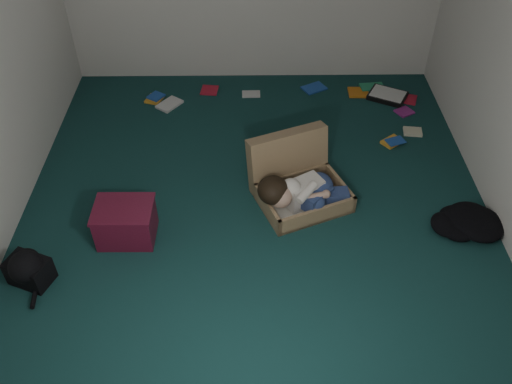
{
  "coord_description": "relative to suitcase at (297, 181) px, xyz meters",
  "views": [
    {
      "loc": [
        -0.04,
        -3.33,
        3.27
      ],
      "look_at": [
        0.0,
        -0.15,
        0.35
      ],
      "focal_mm": 38.0,
      "sensor_mm": 36.0,
      "label": 1
    }
  ],
  "objects": [
    {
      "name": "wall_front",
      "position": [
        -0.36,
        -2.45,
        1.14
      ],
      "size": [
        4.5,
        0.0,
        4.5
      ],
      "primitive_type": "plane",
      "rotation": [
        -1.57,
        0.0,
        0.0
      ],
      "color": "white",
      "rests_on": "ground"
    },
    {
      "name": "backpack",
      "position": [
        -2.06,
        -0.93,
        -0.05
      ],
      "size": [
        0.47,
        0.43,
        0.23
      ],
      "primitive_type": null,
      "rotation": [
        0.0,
        0.0,
        -0.39
      ],
      "color": "black",
      "rests_on": "floor"
    },
    {
      "name": "person",
      "position": [
        0.02,
        -0.19,
        0.04
      ],
      "size": [
        0.81,
        0.42,
        0.33
      ],
      "rotation": [
        0.0,
        0.0,
        0.39
      ],
      "color": "white",
      "rests_on": "suitcase"
    },
    {
      "name": "suitcase",
      "position": [
        0.0,
        0.0,
        0.0
      ],
      "size": [
        0.94,
        0.93,
        0.53
      ],
      "rotation": [
        0.0,
        0.0,
        0.39
      ],
      "color": "#9E7E57",
      "rests_on": "floor"
    },
    {
      "name": "book_scatter",
      "position": [
        0.27,
        1.45,
        -0.15
      ],
      "size": [
        3.02,
        1.26,
        0.02
      ],
      "color": "gold",
      "rests_on": "floor"
    },
    {
      "name": "paper_tray",
      "position": [
        1.11,
        1.56,
        -0.13
      ],
      "size": [
        0.49,
        0.45,
        0.06
      ],
      "rotation": [
        0.0,
        0.0,
        -0.49
      ],
      "color": "black",
      "rests_on": "floor"
    },
    {
      "name": "floor",
      "position": [
        -0.36,
        -0.2,
        -0.16
      ],
      "size": [
        4.5,
        4.5,
        0.0
      ],
      "primitive_type": "plane",
      "color": "#143A39",
      "rests_on": "ground"
    },
    {
      "name": "maroon_bin",
      "position": [
        -1.41,
        -0.49,
        0.0
      ],
      "size": [
        0.47,
        0.37,
        0.32
      ],
      "rotation": [
        0.0,
        0.0,
        -0.01
      ],
      "color": "maroon",
      "rests_on": "floor"
    },
    {
      "name": "clothing_pile",
      "position": [
        1.34,
        -0.42,
        -0.09
      ],
      "size": [
        0.54,
        0.49,
        0.14
      ],
      "primitive_type": null,
      "rotation": [
        0.0,
        0.0,
        0.36
      ],
      "color": "black",
      "rests_on": "floor"
    }
  ]
}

